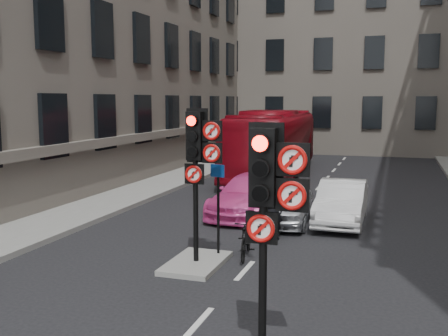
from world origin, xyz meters
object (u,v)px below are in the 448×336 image
Objects in this scene: signal_near at (269,193)px; info_sign at (218,196)px; car_pink at (250,195)px; car_silver at (287,203)px; bus_red at (274,143)px; motorcyclist at (272,210)px; signal_far at (199,152)px; car_white at (342,202)px; motorcycle at (246,238)px.

signal_near is 5.40m from info_sign.
signal_near is at bearing -47.96° from info_sign.
car_silver is at bearing -24.71° from car_pink.
car_silver is at bearing -77.58° from bus_red.
motorcyclist is at bearing 102.46° from signal_near.
signal_far reaches higher than car_pink.
motorcycle is at bearing -113.08° from car_white.
signal_far reaches higher than signal_near.
motorcycle is 1.92m from motorcyclist.
bus_red is (-1.65, 15.08, -1.02)m from signal_far.
car_white is 5.44m from info_sign.
car_white reaches higher than car_silver.
car_white is at bearing 58.89° from motorcycle.
signal_far is 15.21m from bus_red.
car_pink is 4.94m from motorcycle.
car_white is 1.83× the size of info_sign.
car_white is 10.61m from bus_red.
car_silver is at bearing 99.49° from signal_near.
signal_near is 5.70m from motorcycle.
bus_red reaches higher than motorcycle.
motorcycle is (-0.24, -3.97, -0.12)m from car_silver.
motorcyclist is (2.73, -12.20, -0.83)m from bus_red.
car_white is 2.43× the size of motorcycle.
bus_red is at bearing 114.33° from car_white.
bus_red reaches higher than car_white.
signal_near is 9.31m from car_silver.
car_silver is at bearing 77.54° from signal_far.
car_pink is 9.43m from bus_red.
signal_near reaches higher than bus_red.
signal_far is at bearing -90.85° from info_sign.
bus_red reaches higher than info_sign.
motorcycle is at bearing -82.69° from bus_red.
signal_far is at bearing -81.68° from car_pink.
car_silver is 2.17× the size of motorcyclist.
car_pink reaches higher than motorcycle.
info_sign reaches higher than car_white.
signal_near is at bearing -91.05° from car_white.
car_pink is (-3.08, 0.33, 0.00)m from car_white.
signal_near reaches higher than motorcycle.
signal_near reaches higher than car_pink.
bus_red is 7.21× the size of motorcycle.
signal_far is 2.57m from motorcycle.
motorcyclist reaches higher than car_pink.
signal_far reaches higher than motorcycle.
signal_near is 9.66m from car_white.
car_white is 0.88× the size of car_pink.
signal_far reaches higher than car_silver.
info_sign is at bearing -85.39° from bus_red.
motorcyclist is at bearing -80.18° from bus_red.
info_sign reaches higher than motorcyclist.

